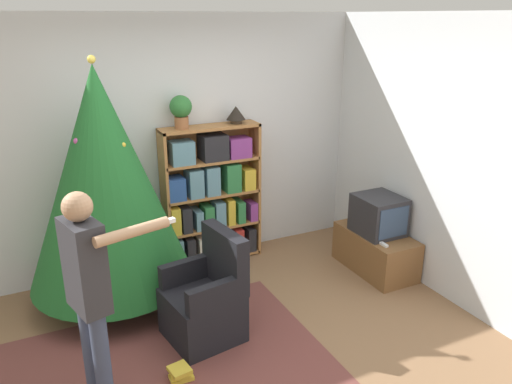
% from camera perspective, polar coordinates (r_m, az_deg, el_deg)
% --- Properties ---
extents(ground_plane, '(14.00, 14.00, 0.00)m').
position_cam_1_polar(ground_plane, '(4.17, -1.46, -18.42)').
color(ground_plane, '#846042').
extents(wall_back, '(8.00, 0.10, 2.60)m').
position_cam_1_polar(wall_back, '(5.25, -10.29, 5.29)').
color(wall_back, silver).
rests_on(wall_back, ground_plane).
extents(wall_right, '(0.10, 8.00, 2.60)m').
position_cam_1_polar(wall_right, '(4.79, 22.81, 2.68)').
color(wall_right, silver).
rests_on(wall_right, ground_plane).
extents(area_rug, '(2.59, 1.71, 0.01)m').
position_cam_1_polar(area_rug, '(4.13, -11.11, -19.15)').
color(area_rug, brown).
rests_on(area_rug, ground_plane).
extents(bookshelf, '(1.05, 0.27, 1.50)m').
position_cam_1_polar(bookshelf, '(5.33, -5.20, -0.53)').
color(bookshelf, '#A8703D').
rests_on(bookshelf, ground_plane).
extents(tv_stand, '(0.47, 0.90, 0.43)m').
position_cam_1_polar(tv_stand, '(5.45, 13.48, -6.58)').
color(tv_stand, brown).
rests_on(tv_stand, ground_plane).
extents(television, '(0.43, 0.47, 0.40)m').
position_cam_1_polar(television, '(5.28, 13.85, -2.56)').
color(television, '#28282D').
rests_on(television, tv_stand).
extents(game_remote, '(0.04, 0.12, 0.02)m').
position_cam_1_polar(game_remote, '(5.09, 14.33, -5.79)').
color(game_remote, white).
rests_on(game_remote, tv_stand).
extents(christmas_tree, '(1.48, 1.48, 2.26)m').
position_cam_1_polar(christmas_tree, '(4.59, -16.97, 1.44)').
color(christmas_tree, '#4C3323').
rests_on(christmas_tree, ground_plane).
extents(armchair, '(0.65, 0.64, 0.92)m').
position_cam_1_polar(armchair, '(4.25, -5.68, -12.36)').
color(armchair, black).
rests_on(armchair, ground_plane).
extents(standing_person, '(0.70, 0.46, 1.59)m').
position_cam_1_polar(standing_person, '(3.37, -18.52, -10.44)').
color(standing_person, '#38425B').
rests_on(standing_person, ground_plane).
extents(potted_plant, '(0.22, 0.22, 0.33)m').
position_cam_1_polar(potted_plant, '(5.01, -8.58, 9.31)').
color(potted_plant, '#935B38').
rests_on(potted_plant, bookshelf).
extents(table_lamp, '(0.20, 0.20, 0.18)m').
position_cam_1_polar(table_lamp, '(5.22, -2.31, 8.94)').
color(table_lamp, '#473828').
rests_on(table_lamp, bookshelf).
extents(book_pile_near_tree, '(0.21, 0.17, 0.08)m').
position_cam_1_polar(book_pile_near_tree, '(4.81, -8.40, -12.35)').
color(book_pile_near_tree, '#843889').
rests_on(book_pile_near_tree, ground_plane).
extents(book_pile_by_chair, '(0.18, 0.17, 0.10)m').
position_cam_1_polar(book_pile_by_chair, '(3.98, -8.63, -19.83)').
color(book_pile_by_chair, gold).
rests_on(book_pile_by_chair, ground_plane).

